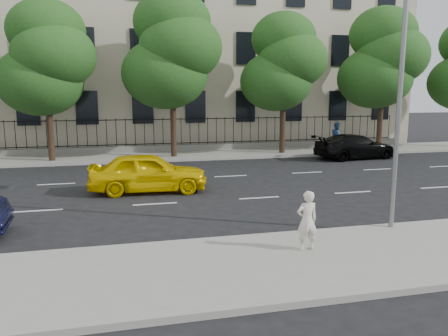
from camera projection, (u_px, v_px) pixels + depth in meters
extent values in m
plane|color=black|center=(282.00, 216.00, 14.48)|extent=(120.00, 120.00, 0.00)
cube|color=gray|center=(341.00, 258.00, 10.64)|extent=(60.00, 4.00, 0.15)
cube|color=gray|center=(204.00, 155.00, 27.88)|extent=(60.00, 4.00, 0.15)
cube|color=beige|center=(182.00, 29.00, 34.95)|extent=(34.00, 12.00, 18.00)
cube|color=slate|center=(199.00, 147.00, 29.46)|extent=(30.00, 0.50, 0.40)
cube|color=black|center=(199.00, 143.00, 29.41)|extent=(28.80, 0.05, 0.05)
cube|color=black|center=(199.00, 119.00, 29.13)|extent=(28.80, 0.05, 0.05)
cylinder|color=slate|center=(400.00, 88.00, 12.13)|extent=(0.14, 0.14, 8.00)
cylinder|color=#382619|center=(51.00, 135.00, 24.79)|extent=(0.36, 0.36, 2.97)
ellipsoid|color=#244A18|center=(40.00, 81.00, 24.47)|extent=(4.75, 4.75, 3.90)
ellipsoid|color=#244A18|center=(54.00, 56.00, 23.96)|extent=(4.50, 4.50, 3.70)
ellipsoid|color=#244A18|center=(46.00, 31.00, 24.20)|extent=(4.25, 4.25, 3.50)
cylinder|color=#382619|center=(173.00, 129.00, 26.36)|extent=(0.36, 0.36, 3.32)
ellipsoid|color=#244A18|center=(165.00, 74.00, 25.98)|extent=(5.13, 5.13, 4.21)
ellipsoid|color=#244A18|center=(181.00, 48.00, 25.45)|extent=(4.86, 4.86, 4.00)
ellipsoid|color=#244A18|center=(172.00, 22.00, 25.67)|extent=(4.59, 4.59, 3.78)
cylinder|color=#382619|center=(282.00, 129.00, 27.97)|extent=(0.36, 0.36, 3.08)
ellipsoid|color=#244A18|center=(276.00, 82.00, 27.65)|extent=(4.56, 4.56, 3.74)
ellipsoid|color=#244A18|center=(293.00, 60.00, 27.15)|extent=(4.32, 4.32, 3.55)
ellipsoid|color=#244A18|center=(284.00, 39.00, 27.40)|extent=(4.08, 4.08, 3.36)
cylinder|color=#382619|center=(380.00, 126.00, 29.56)|extent=(0.36, 0.36, 3.22)
ellipsoid|color=#244A18|center=(375.00, 78.00, 29.20)|extent=(4.94, 4.94, 4.06)
ellipsoid|color=#244A18|center=(393.00, 56.00, 28.68)|extent=(4.68, 4.68, 3.85)
ellipsoid|color=#244A18|center=(383.00, 34.00, 28.91)|extent=(4.42, 4.42, 3.64)
imported|color=#E7C200|center=(148.00, 172.00, 17.79)|extent=(4.87, 2.22, 1.62)
imported|color=black|center=(355.00, 146.00, 26.59)|extent=(5.34, 2.62, 1.49)
imported|color=beige|center=(307.00, 220.00, 10.84)|extent=(0.57, 0.40, 1.52)
imported|color=#2F5899|center=(337.00, 136.00, 29.56)|extent=(0.91, 1.05, 1.85)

